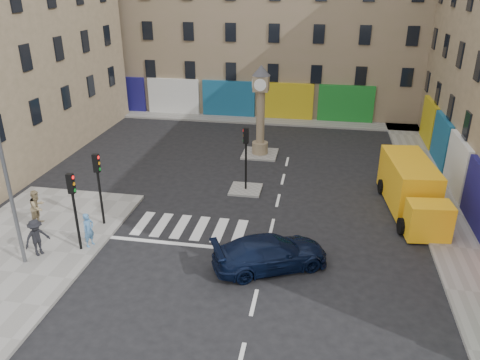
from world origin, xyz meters
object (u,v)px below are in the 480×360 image
(clock_pillar, at_px, (261,105))
(yellow_van, at_px, (411,188))
(navy_sedan, at_px, (270,253))
(traffic_light_left_far, at_px, (98,178))
(pedestrian_tan, at_px, (38,207))
(lamp_post, at_px, (3,162))
(traffic_light_island, at_px, (246,149))
(pedestrian_dark, at_px, (37,237))
(pedestrian_blue, at_px, (89,230))
(traffic_light_left_near, at_px, (73,200))

(clock_pillar, bearing_deg, yellow_van, -37.14)
(clock_pillar, relative_size, navy_sedan, 1.23)
(traffic_light_left_far, height_order, clock_pillar, clock_pillar)
(pedestrian_tan, bearing_deg, lamp_post, -155.50)
(traffic_light_island, height_order, pedestrian_dark, traffic_light_island)
(traffic_light_left_far, relative_size, lamp_post, 0.45)
(pedestrian_blue, bearing_deg, clock_pillar, -6.10)
(yellow_van, distance_m, pedestrian_blue, 16.41)
(lamp_post, bearing_deg, traffic_light_left_near, 36.38)
(traffic_light_island, height_order, pedestrian_tan, traffic_light_island)
(navy_sedan, relative_size, pedestrian_dark, 2.87)
(pedestrian_blue, bearing_deg, traffic_light_left_far, 26.27)
(clock_pillar, height_order, navy_sedan, clock_pillar)
(clock_pillar, distance_m, pedestrian_dark, 16.74)
(lamp_post, bearing_deg, navy_sedan, 9.08)
(traffic_light_island, xyz_separation_m, yellow_van, (9.01, -0.83, -1.34))
(traffic_light_island, relative_size, navy_sedan, 0.74)
(lamp_post, xyz_separation_m, pedestrian_blue, (2.20, 1.75, -3.83))
(traffic_light_left_near, height_order, lamp_post, lamp_post)
(yellow_van, height_order, pedestrian_blue, yellow_van)
(traffic_light_island, xyz_separation_m, navy_sedan, (2.33, -7.52, -1.87))
(traffic_light_left_near, height_order, navy_sedan, traffic_light_left_near)
(traffic_light_left_far, relative_size, pedestrian_blue, 2.27)
(yellow_van, relative_size, pedestrian_blue, 4.36)
(pedestrian_tan, distance_m, pedestrian_dark, 3.01)
(traffic_light_left_near, height_order, traffic_light_left_far, same)
(lamp_post, height_order, clock_pillar, lamp_post)
(traffic_light_left_far, xyz_separation_m, yellow_van, (15.31, 4.57, -1.37))
(traffic_light_left_far, xyz_separation_m, pedestrian_blue, (0.30, -2.05, -1.65))
(pedestrian_dark, bearing_deg, navy_sedan, -54.36)
(pedestrian_blue, bearing_deg, traffic_light_island, -20.90)
(pedestrian_blue, relative_size, pedestrian_dark, 0.94)
(pedestrian_dark, bearing_deg, yellow_van, -35.58)
(traffic_light_island, relative_size, yellow_van, 0.52)
(traffic_light_island, relative_size, pedestrian_blue, 2.27)
(traffic_light_left_near, xyz_separation_m, yellow_van, (15.31, 6.97, -1.37))
(pedestrian_blue, xyz_separation_m, pedestrian_tan, (-3.44, 1.47, 0.09))
(traffic_light_island, bearing_deg, pedestrian_blue, -128.84)
(pedestrian_tan, bearing_deg, traffic_light_island, -54.14)
(traffic_light_left_far, bearing_deg, pedestrian_dark, -116.60)
(yellow_van, height_order, pedestrian_dark, yellow_van)
(lamp_post, relative_size, pedestrian_blue, 5.09)
(lamp_post, relative_size, yellow_van, 1.17)
(traffic_light_left_near, bearing_deg, yellow_van, 24.49)
(traffic_light_left_near, height_order, pedestrian_tan, traffic_light_left_near)
(traffic_light_left_far, distance_m, pedestrian_blue, 2.65)
(navy_sedan, relative_size, yellow_van, 0.70)
(clock_pillar, bearing_deg, navy_sedan, -80.24)
(clock_pillar, height_order, pedestrian_blue, clock_pillar)
(lamp_post, bearing_deg, clock_pillar, 61.65)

